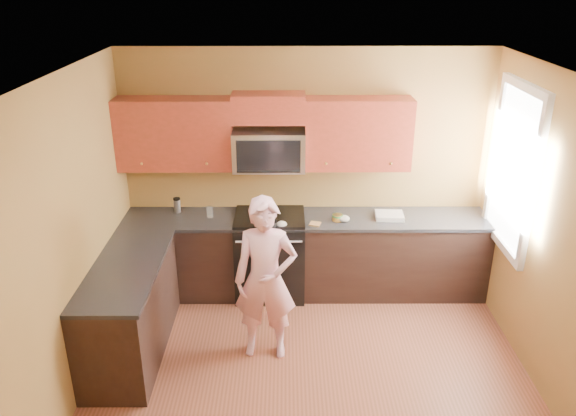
{
  "coord_description": "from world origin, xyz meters",
  "views": [
    {
      "loc": [
        -0.22,
        -3.96,
        3.43
      ],
      "look_at": [
        -0.2,
        1.3,
        1.2
      ],
      "focal_mm": 35.29,
      "sensor_mm": 36.0,
      "label": 1
    }
  ],
  "objects_px": {
    "woman": "(266,279)",
    "frying_pan": "(266,225)",
    "butter_tub": "(337,220)",
    "travel_mug": "(178,212)",
    "stove": "(270,254)",
    "microwave": "(269,168)"
  },
  "relations": [
    {
      "from": "frying_pan",
      "to": "woman",
      "type": "bearing_deg",
      "value": -67.87
    },
    {
      "from": "frying_pan",
      "to": "butter_tub",
      "type": "bearing_deg",
      "value": 33.98
    },
    {
      "from": "stove",
      "to": "microwave",
      "type": "height_order",
      "value": "microwave"
    },
    {
      "from": "microwave",
      "to": "frying_pan",
      "type": "height_order",
      "value": "microwave"
    },
    {
      "from": "microwave",
      "to": "frying_pan",
      "type": "distance_m",
      "value": 0.63
    },
    {
      "from": "woman",
      "to": "frying_pan",
      "type": "height_order",
      "value": "woman"
    },
    {
      "from": "microwave",
      "to": "woman",
      "type": "relative_size",
      "value": 0.48
    },
    {
      "from": "stove",
      "to": "woman",
      "type": "xyz_separation_m",
      "value": [
        -0.01,
        -1.11,
        0.32
      ]
    },
    {
      "from": "microwave",
      "to": "travel_mug",
      "type": "relative_size",
      "value": 4.55
    },
    {
      "from": "woman",
      "to": "travel_mug",
      "type": "distance_m",
      "value": 1.65
    },
    {
      "from": "woman",
      "to": "frying_pan",
      "type": "relative_size",
      "value": 3.72
    },
    {
      "from": "frying_pan",
      "to": "butter_tub",
      "type": "xyz_separation_m",
      "value": [
        0.77,
        0.19,
        -0.03
      ]
    },
    {
      "from": "butter_tub",
      "to": "travel_mug",
      "type": "distance_m",
      "value": 1.79
    },
    {
      "from": "stove",
      "to": "woman",
      "type": "relative_size",
      "value": 0.6
    },
    {
      "from": "microwave",
      "to": "travel_mug",
      "type": "distance_m",
      "value": 1.16
    },
    {
      "from": "woman",
      "to": "travel_mug",
      "type": "height_order",
      "value": "woman"
    },
    {
      "from": "butter_tub",
      "to": "woman",
      "type": "bearing_deg",
      "value": -125.44
    },
    {
      "from": "microwave",
      "to": "woman",
      "type": "distance_m",
      "value": 1.39
    },
    {
      "from": "butter_tub",
      "to": "frying_pan",
      "type": "bearing_deg",
      "value": -166.32
    },
    {
      "from": "woman",
      "to": "butter_tub",
      "type": "xyz_separation_m",
      "value": [
        0.74,
        1.05,
        0.12
      ]
    },
    {
      "from": "woman",
      "to": "microwave",
      "type": "bearing_deg",
      "value": 92.31
    },
    {
      "from": "butter_tub",
      "to": "microwave",
      "type": "bearing_deg",
      "value": 165.8
    }
  ]
}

